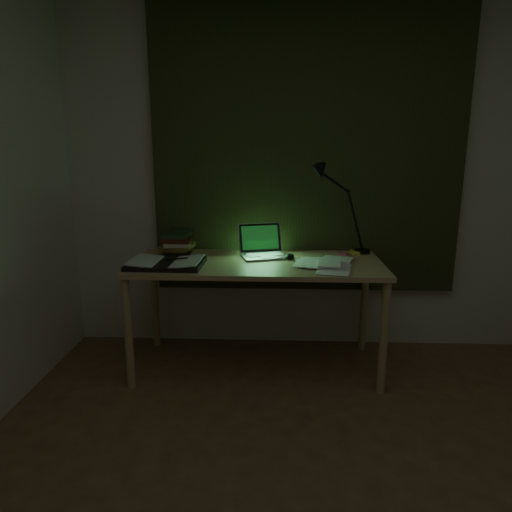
% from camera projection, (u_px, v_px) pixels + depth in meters
% --- Properties ---
extents(wall_back, '(3.50, 0.00, 2.50)m').
position_uv_depth(wall_back, '(306.00, 181.00, 3.32)').
color(wall_back, silver).
rests_on(wall_back, ground).
extents(curtain, '(2.20, 0.06, 2.00)m').
position_uv_depth(curtain, '(307.00, 153.00, 3.23)').
color(curtain, '#282D16').
rests_on(curtain, wall_back).
extents(desk, '(1.65, 0.72, 0.75)m').
position_uv_depth(desk, '(257.00, 315.00, 3.11)').
color(desk, tan).
rests_on(desk, floor).
extents(laptop, '(0.39, 0.42, 0.22)m').
position_uv_depth(laptop, '(265.00, 242.00, 3.11)').
color(laptop, '#A7A7AC').
rests_on(laptop, desk).
extents(open_textbook, '(0.48, 0.35, 0.04)m').
position_uv_depth(open_textbook, '(166.00, 263.00, 2.90)').
color(open_textbook, silver).
rests_on(open_textbook, desk).
extents(book_stack, '(0.20, 0.24, 0.16)m').
position_uv_depth(book_stack, '(178.00, 242.00, 3.24)').
color(book_stack, silver).
rests_on(book_stack, desk).
extents(loose_papers, '(0.38, 0.39, 0.02)m').
position_uv_depth(loose_papers, '(322.00, 264.00, 2.92)').
color(loose_papers, white).
rests_on(loose_papers, desk).
extents(mouse, '(0.09, 0.11, 0.04)m').
position_uv_depth(mouse, '(290.00, 256.00, 3.08)').
color(mouse, black).
rests_on(mouse, desk).
extents(sticky_yellow, '(0.10, 0.10, 0.02)m').
position_uv_depth(sticky_yellow, '(355.00, 252.00, 3.25)').
color(sticky_yellow, gold).
rests_on(sticky_yellow, desk).
extents(sticky_pink, '(0.09, 0.09, 0.01)m').
position_uv_depth(sticky_pink, '(343.00, 254.00, 3.20)').
color(sticky_pink, '#D7536B').
rests_on(sticky_pink, desk).
extents(desk_lamp, '(0.41, 0.32, 0.60)m').
position_uv_depth(desk_lamp, '(364.00, 211.00, 3.20)').
color(desk_lamp, black).
rests_on(desk_lamp, desk).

